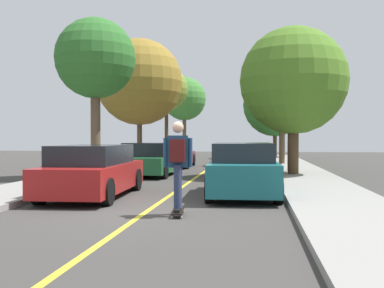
{
  "coord_description": "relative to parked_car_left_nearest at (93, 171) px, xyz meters",
  "views": [
    {
      "loc": [
        2.23,
        -9.23,
        1.57
      ],
      "look_at": [
        0.22,
        5.5,
        1.35
      ],
      "focal_mm": 42.38,
      "sensor_mm": 36.0,
      "label": 1
    }
  ],
  "objects": [
    {
      "name": "ground",
      "position": [
        1.95,
        -2.18,
        -0.68
      ],
      "size": [
        80.0,
        80.0,
        0.0
      ],
      "primitive_type": "plane",
      "color": "#3D3A38"
    },
    {
      "name": "sidewalk_right",
      "position": [
        6.11,
        -2.18,
        -0.61
      ],
      "size": [
        2.31,
        56.0,
        0.14
      ],
      "primitive_type": "cube",
      "color": "gray",
      "rests_on": "ground"
    },
    {
      "name": "center_line",
      "position": [
        1.95,
        1.82,
        -0.67
      ],
      "size": [
        0.12,
        39.2,
        0.01
      ],
      "primitive_type": "cube",
      "color": "gold",
      "rests_on": "ground"
    },
    {
      "name": "parked_car_left_nearest",
      "position": [
        0.0,
        0.0,
        0.0
      ],
      "size": [
        1.97,
        4.47,
        1.36
      ],
      "color": "maroon",
      "rests_on": "ground"
    },
    {
      "name": "parked_car_left_near",
      "position": [
        -0.0,
        6.54,
        -0.02
      ],
      "size": [
        2.07,
        4.05,
        1.34
      ],
      "color": "#1E5B33",
      "rests_on": "ground"
    },
    {
      "name": "parked_car_left_far",
      "position": [
        -0.0,
        12.07,
        -0.04
      ],
      "size": [
        2.0,
        4.08,
        1.27
      ],
      "color": "maroon",
      "rests_on": "ground"
    },
    {
      "name": "parked_car_right_nearest",
      "position": [
        3.9,
        0.71,
        0.03
      ],
      "size": [
        1.94,
        4.19,
        1.41
      ],
      "color": "#196066",
      "rests_on": "ground"
    },
    {
      "name": "parked_car_right_near",
      "position": [
        3.9,
        7.56,
        -0.02
      ],
      "size": [
        2.01,
        4.22,
        1.31
      ],
      "color": "maroon",
      "rests_on": "ground"
    },
    {
      "name": "street_tree_left_nearest",
      "position": [
        -1.81,
        5.21,
        3.86
      ],
      "size": [
        3.06,
        3.06,
        5.97
      ],
      "color": "brown",
      "rests_on": "sidewalk_left"
    },
    {
      "name": "street_tree_left_near",
      "position": [
        -1.81,
        11.92,
        3.8
      ],
      "size": [
        4.55,
        4.55,
        6.62
      ],
      "color": "brown",
      "rests_on": "sidewalk_left"
    },
    {
      "name": "street_tree_left_far",
      "position": [
        -1.81,
        19.37,
        4.2
      ],
      "size": [
        3.0,
        3.0,
        6.26
      ],
      "color": "#3D2D1E",
      "rests_on": "sidewalk_left"
    },
    {
      "name": "street_tree_left_farthest",
      "position": [
        -1.81,
        27.51,
        4.22
      ],
      "size": [
        3.77,
        3.77,
        6.66
      ],
      "color": "brown",
      "rests_on": "sidewalk_left"
    },
    {
      "name": "street_tree_right_nearest",
      "position": [
        5.71,
        6.59,
        3.09
      ],
      "size": [
        4.17,
        4.17,
        5.72
      ],
      "color": "#4C3823",
      "rests_on": "sidewalk_right"
    },
    {
      "name": "street_tree_right_near",
      "position": [
        5.71,
        13.81,
        3.28
      ],
      "size": [
        3.73,
        3.73,
        5.69
      ],
      "color": "brown",
      "rests_on": "sidewalk_right"
    },
    {
      "name": "street_tree_right_far",
      "position": [
        5.71,
        22.13,
        3.27
      ],
      "size": [
        4.64,
        4.64,
        6.13
      ],
      "color": "#4C3823",
      "rests_on": "sidewalk_right"
    },
    {
      "name": "streetlamp",
      "position": [
        5.65,
        8.01,
        2.6
      ],
      "size": [
        0.36,
        0.24,
        5.48
      ],
      "color": "#38383D",
      "rests_on": "sidewalk_right"
    },
    {
      "name": "skateboard",
      "position": [
        2.68,
        -2.51,
        -0.59
      ],
      "size": [
        0.31,
        0.86,
        0.1
      ],
      "color": "black",
      "rests_on": "ground"
    },
    {
      "name": "skateboarder",
      "position": [
        2.69,
        -2.55,
        0.44
      ],
      "size": [
        0.59,
        0.71,
        1.78
      ],
      "color": "black",
      "rests_on": "skateboard"
    }
  ]
}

